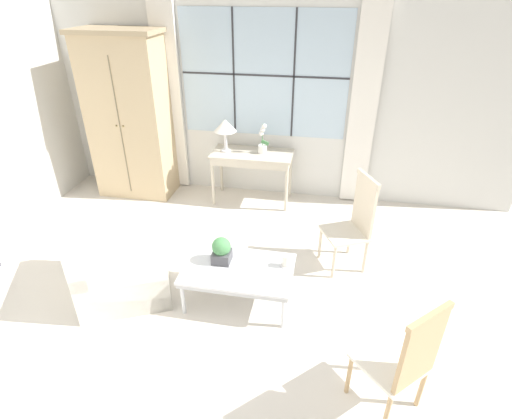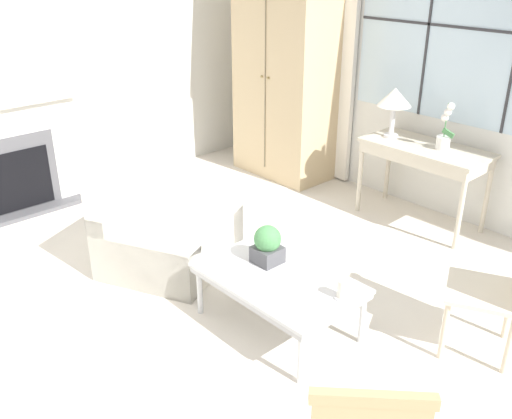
{
  "view_description": "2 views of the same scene",
  "coord_description": "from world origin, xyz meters",
  "px_view_note": "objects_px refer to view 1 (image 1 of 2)",
  "views": [
    {
      "loc": [
        0.96,
        -2.55,
        2.88
      ],
      "look_at": [
        0.29,
        0.91,
        0.86
      ],
      "focal_mm": 28.0,
      "sensor_mm": 36.0,
      "label": 1
    },
    {
      "loc": [
        2.5,
        -1.81,
        2.42
      ],
      "look_at": [
        -0.1,
        0.58,
        0.78
      ],
      "focal_mm": 40.0,
      "sensor_mm": 36.0,
      "label": 2
    }
  ],
  "objects_px": {
    "potted_orchid": "(263,142)",
    "armoire": "(130,117)",
    "coffee_table": "(239,271)",
    "pillar_candle": "(286,261)",
    "armchair_upholstered": "(121,268)",
    "table_lamp": "(225,127)",
    "accent_chair_wooden": "(405,358)",
    "console_table": "(252,159)",
    "side_chair_wooden": "(355,219)",
    "potted_plant_small": "(222,250)"
  },
  "relations": [
    {
      "from": "potted_orchid",
      "to": "armoire",
      "type": "bearing_deg",
      "value": -178.46
    },
    {
      "from": "coffee_table",
      "to": "potted_orchid",
      "type": "bearing_deg",
      "value": 93.83
    },
    {
      "from": "armoire",
      "to": "pillar_candle",
      "type": "xyz_separation_m",
      "value": [
        2.54,
        -2.03,
        -0.71
      ]
    },
    {
      "from": "armchair_upholstered",
      "to": "pillar_candle",
      "type": "xyz_separation_m",
      "value": [
        1.72,
        0.16,
        0.21
      ]
    },
    {
      "from": "table_lamp",
      "to": "accent_chair_wooden",
      "type": "height_order",
      "value": "table_lamp"
    },
    {
      "from": "console_table",
      "to": "accent_chair_wooden",
      "type": "distance_m",
      "value": 3.58
    },
    {
      "from": "potted_orchid",
      "to": "pillar_candle",
      "type": "xyz_separation_m",
      "value": [
        0.6,
        -2.08,
        -0.44
      ]
    },
    {
      "from": "side_chair_wooden",
      "to": "pillar_candle",
      "type": "xyz_separation_m",
      "value": [
        -0.67,
        -0.73,
        -0.13
      ]
    },
    {
      "from": "table_lamp",
      "to": "side_chair_wooden",
      "type": "bearing_deg",
      "value": -35.97
    },
    {
      "from": "coffee_table",
      "to": "pillar_candle",
      "type": "relative_size",
      "value": 7.49
    },
    {
      "from": "console_table",
      "to": "pillar_candle",
      "type": "xyz_separation_m",
      "value": [
        0.75,
        -2.05,
        -0.2
      ]
    },
    {
      "from": "armoire",
      "to": "armchair_upholstered",
      "type": "distance_m",
      "value": 2.52
    },
    {
      "from": "armoire",
      "to": "pillar_candle",
      "type": "distance_m",
      "value": 3.33
    },
    {
      "from": "accent_chair_wooden",
      "to": "potted_orchid",
      "type": "bearing_deg",
      "value": 116.5
    },
    {
      "from": "accent_chair_wooden",
      "to": "coffee_table",
      "type": "bearing_deg",
      "value": 145.74
    },
    {
      "from": "console_table",
      "to": "coffee_table",
      "type": "relative_size",
      "value": 1.06
    },
    {
      "from": "table_lamp",
      "to": "potted_plant_small",
      "type": "distance_m",
      "value": 2.21
    },
    {
      "from": "accent_chair_wooden",
      "to": "armchair_upholstered",
      "type": "bearing_deg",
      "value": 160.99
    },
    {
      "from": "accent_chair_wooden",
      "to": "armoire",
      "type": "bearing_deg",
      "value": 138.45
    },
    {
      "from": "potted_orchid",
      "to": "pillar_candle",
      "type": "relative_size",
      "value": 2.91
    },
    {
      "from": "armoire",
      "to": "coffee_table",
      "type": "bearing_deg",
      "value": -45.77
    },
    {
      "from": "potted_plant_small",
      "to": "accent_chair_wooden",
      "type": "bearing_deg",
      "value": -32.99
    },
    {
      "from": "coffee_table",
      "to": "pillar_candle",
      "type": "height_order",
      "value": "pillar_candle"
    },
    {
      "from": "side_chair_wooden",
      "to": "armchair_upholstered",
      "type": "bearing_deg",
      "value": -159.55
    },
    {
      "from": "accent_chair_wooden",
      "to": "pillar_candle",
      "type": "xyz_separation_m",
      "value": [
        -0.98,
        1.09,
        -0.11
      ]
    },
    {
      "from": "coffee_table",
      "to": "side_chair_wooden",
      "type": "bearing_deg",
      "value": 36.69
    },
    {
      "from": "potted_orchid",
      "to": "pillar_candle",
      "type": "height_order",
      "value": "potted_orchid"
    },
    {
      "from": "potted_plant_small",
      "to": "armchair_upholstered",
      "type": "bearing_deg",
      "value": -173.35
    },
    {
      "from": "coffee_table",
      "to": "potted_plant_small",
      "type": "bearing_deg",
      "value": 157.92
    },
    {
      "from": "table_lamp",
      "to": "potted_orchid",
      "type": "bearing_deg",
      "value": 4.93
    },
    {
      "from": "potted_orchid",
      "to": "coffee_table",
      "type": "xyz_separation_m",
      "value": [
        0.15,
        -2.2,
        -0.55
      ]
    },
    {
      "from": "potted_orchid",
      "to": "armchair_upholstered",
      "type": "distance_m",
      "value": 2.59
    },
    {
      "from": "console_table",
      "to": "armchair_upholstered",
      "type": "height_order",
      "value": "armchair_upholstered"
    },
    {
      "from": "console_table",
      "to": "table_lamp",
      "type": "height_order",
      "value": "table_lamp"
    },
    {
      "from": "armoire",
      "to": "console_table",
      "type": "bearing_deg",
      "value": 0.63
    },
    {
      "from": "accent_chair_wooden",
      "to": "potted_plant_small",
      "type": "xyz_separation_m",
      "value": [
        -1.62,
        1.05,
        -0.03
      ]
    },
    {
      "from": "armoire",
      "to": "side_chair_wooden",
      "type": "height_order",
      "value": "armoire"
    },
    {
      "from": "potted_orchid",
      "to": "armchair_upholstered",
      "type": "xyz_separation_m",
      "value": [
        -1.11,
        -2.24,
        -0.65
      ]
    },
    {
      "from": "armoire",
      "to": "side_chair_wooden",
      "type": "distance_m",
      "value": 3.52
    },
    {
      "from": "armoire",
      "to": "armchair_upholstered",
      "type": "height_order",
      "value": "armoire"
    },
    {
      "from": "console_table",
      "to": "side_chair_wooden",
      "type": "xyz_separation_m",
      "value": [
        1.42,
        -1.32,
        -0.07
      ]
    },
    {
      "from": "accent_chair_wooden",
      "to": "potted_plant_small",
      "type": "height_order",
      "value": "accent_chair_wooden"
    },
    {
      "from": "armoire",
      "to": "accent_chair_wooden",
      "type": "height_order",
      "value": "armoire"
    },
    {
      "from": "armchair_upholstered",
      "to": "coffee_table",
      "type": "relative_size",
      "value": 1.16
    },
    {
      "from": "table_lamp",
      "to": "accent_chair_wooden",
      "type": "bearing_deg",
      "value": -56.04
    },
    {
      "from": "console_table",
      "to": "accent_chair_wooden",
      "type": "bearing_deg",
      "value": -61.2
    },
    {
      "from": "console_table",
      "to": "armchair_upholstered",
      "type": "relative_size",
      "value": 0.91
    },
    {
      "from": "armchair_upholstered",
      "to": "coffee_table",
      "type": "height_order",
      "value": "armchair_upholstered"
    },
    {
      "from": "armoire",
      "to": "console_table",
      "type": "height_order",
      "value": "armoire"
    },
    {
      "from": "table_lamp",
      "to": "pillar_candle",
      "type": "height_order",
      "value": "table_lamp"
    }
  ]
}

